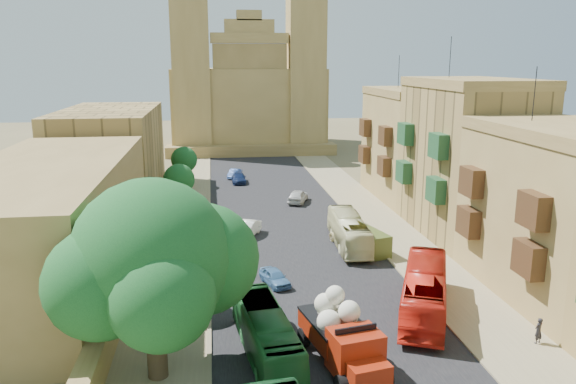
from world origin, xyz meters
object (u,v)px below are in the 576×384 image
object	(u,v)px
church	(248,95)
car_cream	(349,238)
bus_cream_east	(349,231)
car_white_a	(247,229)
car_white_b	(298,196)
ficus_tree	(154,263)
car_blue_a	(275,277)
car_blue_b	(234,174)
street_tree_c	(179,180)
bus_green_north	(266,334)
olive_pickup	(367,242)
street_tree_d	(184,160)
street_tree_a	(158,251)
red_truck	(343,334)
street_tree_b	(172,213)
bus_red_east	(425,291)
pedestrian_a	(538,331)
pedestrian_c	(440,293)
car_dkblue	(239,178)

from	to	relation	value
church	car_cream	world-z (taller)	church
bus_cream_east	car_white_a	world-z (taller)	bus_cream_east
car_white_b	ficus_tree	bearing A→B (deg)	91.30
car_blue_a	car_blue_b	size ratio (longest dim) A/B	0.94
car_white_a	car_white_b	bearing A→B (deg)	85.55
ficus_tree	street_tree_c	world-z (taller)	ficus_tree
car_blue_b	street_tree_c	bearing A→B (deg)	-94.84
bus_green_north	bus_cream_east	size ratio (longest dim) A/B	0.95
olive_pickup	car_cream	world-z (taller)	olive_pickup
car_white_a	street_tree_d	bearing A→B (deg)	130.52
ficus_tree	street_tree_a	world-z (taller)	ficus_tree
car_blue_a	red_truck	bearing A→B (deg)	-96.73
church	car_cream	size ratio (longest dim) A/B	7.87
street_tree_b	bus_red_east	size ratio (longest dim) A/B	0.43
car_blue_b	pedestrian_a	distance (m)	50.02
olive_pickup	bus_red_east	xyz separation A→B (m)	(0.37, -11.58, 0.56)
street_tree_d	bus_red_east	bearing A→B (deg)	-67.45
street_tree_a	pedestrian_c	bearing A→B (deg)	-7.07
ficus_tree	car_dkblue	bearing A→B (deg)	82.22
church	bus_green_north	xyz separation A→B (m)	(-4.00, -73.35, -8.25)
bus_cream_east	church	bearing A→B (deg)	-81.72
pedestrian_c	ficus_tree	bearing A→B (deg)	-67.03
car_blue_b	street_tree_a	bearing A→B (deg)	-82.62
red_truck	olive_pickup	distance (m)	17.93
olive_pickup	pedestrian_c	distance (m)	10.96
bus_cream_east	car_cream	size ratio (longest dim) A/B	2.08
church	red_truck	distance (m)	75.22
car_dkblue	pedestrian_c	size ratio (longest dim) A/B	2.25
street_tree_a	bus_cream_east	distance (m)	18.08
car_cream	car_white_b	distance (m)	15.28
bus_red_east	pedestrian_a	size ratio (longest dim) A/B	6.94
bus_red_east	street_tree_b	bearing A→B (deg)	-19.82
olive_pickup	bus_cream_east	size ratio (longest dim) A/B	0.50
olive_pickup	car_blue_b	world-z (taller)	olive_pickup
bus_cream_east	car_blue_b	xyz separation A→B (m)	(-8.32, 30.05, -0.77)
street_tree_a	bus_green_north	bearing A→B (deg)	-48.31
bus_green_north	street_tree_b	bearing A→B (deg)	100.79
car_white_a	car_white_b	size ratio (longest dim) A/B	0.98
red_truck	bus_green_north	bearing A→B (deg)	158.71
street_tree_b	street_tree_d	distance (m)	24.00
red_truck	car_dkblue	xyz separation A→B (m)	(-3.01, 45.31, -1.11)
street_tree_d	car_cream	distance (m)	29.47
pedestrian_c	pedestrian_a	bearing A→B (deg)	37.51
car_blue_a	car_cream	xyz separation A→B (m)	(7.24, 7.77, 0.09)
street_tree_b	car_cream	bearing A→B (deg)	-5.23
street_tree_b	bus_green_north	distance (m)	19.75
red_truck	bus_green_north	xyz separation A→B (m)	(-3.76, 1.47, -0.46)
street_tree_b	bus_red_east	bearing A→B (deg)	-42.72
street_tree_c	car_white_a	world-z (taller)	street_tree_c
street_tree_d	bus_cream_east	bearing A→B (deg)	-60.30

